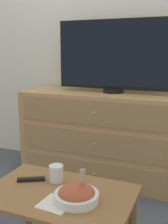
# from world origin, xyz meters

# --- Properties ---
(ground_plane) EXTENTS (12.00, 12.00, 0.00)m
(ground_plane) POSITION_xyz_m (0.00, 0.00, 0.00)
(ground_plane) COLOR #474C56
(wall_back) EXTENTS (12.00, 0.05, 2.60)m
(wall_back) POSITION_xyz_m (0.00, 0.03, 1.30)
(wall_back) COLOR silver
(wall_back) RESTS_ON ground_plane
(dresser) EXTENTS (1.46, 0.50, 0.78)m
(dresser) POSITION_xyz_m (0.12, -0.27, 0.39)
(dresser) COLOR tan
(dresser) RESTS_ON ground_plane
(tv) EXTENTS (1.00, 0.17, 0.61)m
(tv) POSITION_xyz_m (0.19, -0.22, 1.09)
(tv) COLOR black
(tv) RESTS_ON dresser
(coffee_table) EXTENTS (0.73, 0.47, 0.45)m
(coffee_table) POSITION_xyz_m (0.28, -1.43, 0.37)
(coffee_table) COLOR olive
(coffee_table) RESTS_ON ground_plane
(takeout_bowl) EXTENTS (0.21, 0.21, 0.18)m
(takeout_bowl) POSITION_xyz_m (0.40, -1.47, 0.48)
(takeout_bowl) COLOR silver
(takeout_bowl) RESTS_ON coffee_table
(drink_cup) EXTENTS (0.08, 0.08, 0.09)m
(drink_cup) POSITION_xyz_m (0.21, -1.32, 0.49)
(drink_cup) COLOR white
(drink_cup) RESTS_ON coffee_table
(napkin) EXTENTS (0.15, 0.15, 0.00)m
(napkin) POSITION_xyz_m (0.32, -1.53, 0.45)
(napkin) COLOR silver
(napkin) RESTS_ON coffee_table
(remote_control) EXTENTS (0.14, 0.10, 0.02)m
(remote_control) POSITION_xyz_m (0.09, -1.38, 0.46)
(remote_control) COLOR black
(remote_control) RESTS_ON coffee_table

